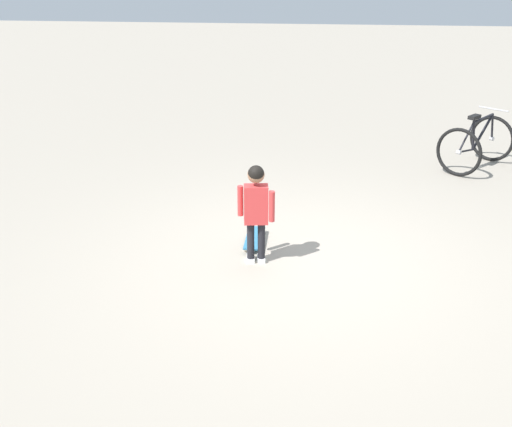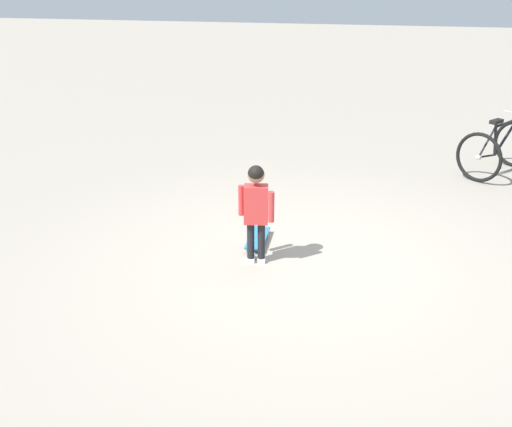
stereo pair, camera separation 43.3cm
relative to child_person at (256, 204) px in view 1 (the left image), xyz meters
name	(u,v)px [view 1 (the left image)]	position (x,y,z in m)	size (l,w,h in m)	color
ground_plane	(303,260)	(-0.48, -0.09, -0.66)	(50.00, 50.00, 0.00)	#9E9384
child_person	(256,204)	(0.00, 0.00, 0.00)	(0.39, 0.21, 1.06)	black
skateboard	(255,238)	(0.07, -0.44, -0.60)	(0.20, 0.59, 0.07)	teal
bicycle_mid	(476,144)	(-2.91, -3.41, -0.28)	(1.23, 1.28, 0.85)	black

